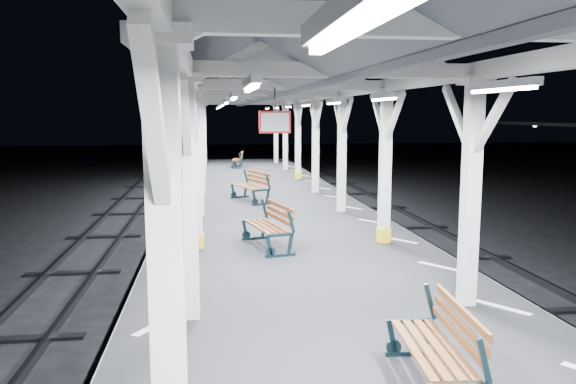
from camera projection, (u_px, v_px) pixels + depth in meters
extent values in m
plane|color=black|center=(309.00, 326.00, 10.13)|extent=(120.00, 120.00, 0.00)
cube|color=black|center=(309.00, 299.00, 10.06)|extent=(6.00, 50.00, 1.00)
cube|color=silver|center=(169.00, 277.00, 9.66)|extent=(1.00, 48.00, 0.01)
cube|color=silver|center=(440.00, 267.00, 10.33)|extent=(1.00, 48.00, 0.01)
cube|color=#2D2D33|center=(51.00, 335.00, 9.51)|extent=(0.08, 60.00, 0.16)
cube|color=black|center=(17.00, 339.00, 9.44)|extent=(2.20, 0.22, 0.06)
cube|color=#2D2D33|center=(538.00, 310.00, 10.73)|extent=(0.08, 60.00, 0.16)
cube|color=black|center=(564.00, 311.00, 10.81)|extent=(2.20, 0.22, 0.06)
cube|color=silver|center=(168.00, 301.00, 3.61)|extent=(0.22, 0.22, 3.20)
cube|color=silver|center=(159.00, 37.00, 3.38)|extent=(0.40, 0.40, 0.12)
cube|color=silver|center=(168.00, 121.00, 3.99)|extent=(0.10, 0.99, 0.99)
cube|color=silver|center=(153.00, 123.00, 2.91)|extent=(0.10, 0.99, 0.99)
cube|color=silver|center=(189.00, 204.00, 7.53)|extent=(0.22, 0.22, 3.20)
cube|color=silver|center=(186.00, 78.00, 7.30)|extent=(0.40, 0.40, 0.12)
cube|color=silver|center=(189.00, 117.00, 7.91)|extent=(0.10, 0.99, 0.99)
cube|color=silver|center=(185.00, 118.00, 6.84)|extent=(0.10, 0.99, 0.99)
cube|color=silver|center=(196.00, 173.00, 11.46)|extent=(0.22, 0.22, 3.20)
cube|color=silver|center=(194.00, 90.00, 11.23)|extent=(0.40, 0.40, 0.12)
cube|color=yellow|center=(198.00, 241.00, 11.66)|extent=(0.26, 0.26, 0.30)
cube|color=silver|center=(195.00, 116.00, 11.84)|extent=(0.10, 0.99, 0.99)
cube|color=silver|center=(194.00, 116.00, 10.76)|extent=(0.10, 0.99, 0.99)
cube|color=silver|center=(199.00, 158.00, 15.38)|extent=(0.22, 0.22, 3.20)
cube|color=silver|center=(198.00, 96.00, 15.15)|extent=(0.40, 0.40, 0.12)
cube|color=silver|center=(199.00, 115.00, 15.76)|extent=(0.10, 0.99, 0.99)
cube|color=silver|center=(198.00, 115.00, 14.68)|extent=(0.10, 0.99, 0.99)
cube|color=silver|center=(201.00, 149.00, 19.30)|extent=(0.22, 0.22, 3.20)
cube|color=silver|center=(200.00, 100.00, 19.07)|extent=(0.40, 0.40, 0.12)
cube|color=silver|center=(201.00, 115.00, 19.68)|extent=(0.10, 0.99, 0.99)
cube|color=silver|center=(200.00, 115.00, 18.60)|extent=(0.10, 0.99, 0.99)
cube|color=silver|center=(203.00, 143.00, 23.23)|extent=(0.22, 0.22, 3.20)
cube|color=silver|center=(202.00, 102.00, 23.00)|extent=(0.40, 0.40, 0.12)
cube|color=yellow|center=(203.00, 177.00, 23.42)|extent=(0.26, 0.26, 0.30)
cube|color=silver|center=(202.00, 115.00, 23.61)|extent=(0.10, 0.99, 0.99)
cube|color=silver|center=(202.00, 115.00, 22.53)|extent=(0.10, 0.99, 0.99)
cube|color=silver|center=(204.00, 138.00, 27.15)|extent=(0.22, 0.22, 3.20)
cube|color=silver|center=(203.00, 104.00, 26.92)|extent=(0.40, 0.40, 0.12)
cube|color=silver|center=(203.00, 114.00, 27.53)|extent=(0.10, 0.99, 0.99)
cube|color=silver|center=(203.00, 114.00, 26.45)|extent=(0.10, 0.99, 0.99)
cube|color=silver|center=(204.00, 135.00, 31.07)|extent=(0.22, 0.22, 3.20)
cube|color=silver|center=(204.00, 105.00, 30.84)|extent=(0.40, 0.40, 0.12)
cube|color=silver|center=(204.00, 114.00, 31.45)|extent=(0.10, 0.99, 0.99)
cube|color=silver|center=(204.00, 114.00, 30.37)|extent=(0.10, 0.99, 0.99)
cube|color=silver|center=(470.00, 197.00, 8.08)|extent=(0.22, 0.22, 3.20)
cube|color=silver|center=(476.00, 80.00, 7.85)|extent=(0.40, 0.40, 0.12)
cube|color=silver|center=(457.00, 117.00, 8.46)|extent=(0.10, 0.99, 0.99)
cube|color=silver|center=(493.00, 117.00, 7.38)|extent=(0.10, 0.99, 0.99)
cube|color=silver|center=(385.00, 170.00, 12.00)|extent=(0.22, 0.22, 3.20)
cube|color=silver|center=(387.00, 91.00, 11.77)|extent=(0.40, 0.40, 0.12)
cube|color=yellow|center=(383.00, 235.00, 12.20)|extent=(0.26, 0.26, 0.30)
cube|color=silver|center=(379.00, 116.00, 12.38)|extent=(0.10, 0.99, 0.99)
cube|color=silver|center=(395.00, 116.00, 11.31)|extent=(0.10, 0.99, 0.99)
cube|color=silver|center=(342.00, 156.00, 15.93)|extent=(0.22, 0.22, 3.20)
cube|color=silver|center=(343.00, 97.00, 15.70)|extent=(0.40, 0.40, 0.12)
cube|color=silver|center=(338.00, 115.00, 16.31)|extent=(0.10, 0.99, 0.99)
cube|color=silver|center=(347.00, 115.00, 15.23)|extent=(0.10, 0.99, 0.99)
cube|color=silver|center=(316.00, 148.00, 19.85)|extent=(0.22, 0.22, 3.20)
cube|color=silver|center=(316.00, 100.00, 19.62)|extent=(0.40, 0.40, 0.12)
cube|color=silver|center=(313.00, 115.00, 20.23)|extent=(0.10, 0.99, 0.99)
cube|color=silver|center=(319.00, 115.00, 19.15)|extent=(0.10, 0.99, 0.99)
cube|color=silver|center=(298.00, 142.00, 23.77)|extent=(0.22, 0.22, 3.20)
cube|color=silver|center=(298.00, 102.00, 23.54)|extent=(0.40, 0.40, 0.12)
cube|color=yellow|center=(298.00, 175.00, 23.97)|extent=(0.26, 0.26, 0.30)
cube|color=silver|center=(296.00, 115.00, 24.15)|extent=(0.10, 0.99, 0.99)
cube|color=silver|center=(300.00, 115.00, 23.08)|extent=(0.10, 0.99, 0.99)
cube|color=silver|center=(285.00, 138.00, 27.70)|extent=(0.22, 0.22, 3.20)
cube|color=silver|center=(285.00, 104.00, 27.47)|extent=(0.40, 0.40, 0.12)
cube|color=silver|center=(284.00, 114.00, 28.08)|extent=(0.10, 0.99, 0.99)
cube|color=silver|center=(287.00, 114.00, 27.00)|extent=(0.10, 0.99, 0.99)
cube|color=silver|center=(276.00, 135.00, 31.62)|extent=(0.22, 0.22, 3.20)
cube|color=silver|center=(276.00, 105.00, 31.39)|extent=(0.40, 0.40, 0.12)
cube|color=silver|center=(275.00, 114.00, 32.00)|extent=(0.10, 0.99, 0.99)
cube|color=silver|center=(277.00, 114.00, 30.92)|extent=(0.10, 0.99, 0.99)
cube|color=silver|center=(191.00, 78.00, 9.25)|extent=(0.18, 48.00, 0.24)
cube|color=silver|center=(423.00, 80.00, 9.80)|extent=(0.18, 48.00, 0.24)
cube|color=silver|center=(473.00, 23.00, 3.64)|extent=(4.20, 0.14, 0.20)
cube|color=silver|center=(336.00, 70.00, 7.56)|extent=(4.20, 0.14, 0.20)
cube|color=silver|center=(293.00, 85.00, 11.48)|extent=(4.20, 0.14, 0.20)
cube|color=silver|center=(272.00, 92.00, 15.41)|extent=(4.20, 0.14, 0.20)
cube|color=silver|center=(259.00, 96.00, 19.33)|extent=(4.20, 0.14, 0.20)
cube|color=silver|center=(250.00, 99.00, 23.25)|extent=(4.20, 0.14, 0.20)
cube|color=silver|center=(245.00, 101.00, 27.18)|extent=(4.20, 0.14, 0.20)
cube|color=silver|center=(240.00, 103.00, 31.10)|extent=(4.20, 0.14, 0.20)
cube|color=silver|center=(310.00, 23.00, 9.39)|extent=(0.16, 48.00, 0.20)
cube|color=#494C51|center=(233.00, 45.00, 9.27)|extent=(2.80, 49.00, 1.45)
cube|color=#494C51|center=(385.00, 48.00, 9.62)|extent=(2.80, 49.00, 1.45)
cube|color=silver|center=(358.00, 3.00, 1.54)|extent=(0.10, 1.35, 0.08)
cube|color=white|center=(358.00, 22.00, 1.54)|extent=(0.05, 1.25, 0.05)
cube|color=silver|center=(251.00, 82.00, 5.46)|extent=(0.10, 1.35, 0.08)
cube|color=white|center=(251.00, 88.00, 5.47)|extent=(0.05, 1.25, 0.05)
cube|color=silver|center=(234.00, 95.00, 9.38)|extent=(0.10, 1.35, 0.08)
cube|color=white|center=(234.00, 98.00, 9.39)|extent=(0.05, 1.25, 0.05)
cube|color=silver|center=(226.00, 101.00, 13.31)|extent=(0.10, 1.35, 0.08)
cube|color=white|center=(226.00, 103.00, 13.31)|extent=(0.05, 1.25, 0.05)
cube|color=silver|center=(222.00, 104.00, 17.23)|extent=(0.10, 1.35, 0.08)
cube|color=white|center=(222.00, 105.00, 17.24)|extent=(0.05, 1.25, 0.05)
cube|color=silver|center=(220.00, 105.00, 21.15)|extent=(0.10, 1.35, 0.08)
cube|color=white|center=(220.00, 107.00, 21.16)|extent=(0.05, 1.25, 0.05)
cube|color=silver|center=(218.00, 107.00, 25.08)|extent=(0.10, 1.35, 0.08)
cube|color=white|center=(218.00, 108.00, 25.08)|extent=(0.05, 1.25, 0.05)
cube|color=silver|center=(217.00, 108.00, 29.00)|extent=(0.10, 1.35, 0.08)
cube|color=white|center=(217.00, 109.00, 29.01)|extent=(0.05, 1.25, 0.05)
cube|color=silver|center=(501.00, 84.00, 5.82)|extent=(0.10, 1.35, 0.08)
cube|color=white|center=(501.00, 89.00, 5.82)|extent=(0.05, 1.25, 0.05)
cube|color=silver|center=(384.00, 96.00, 9.74)|extent=(0.10, 1.35, 0.08)
cube|color=white|center=(384.00, 99.00, 9.75)|extent=(0.05, 1.25, 0.05)
cube|color=silver|center=(334.00, 101.00, 13.66)|extent=(0.10, 1.35, 0.08)
cube|color=white|center=(334.00, 103.00, 13.67)|extent=(0.05, 1.25, 0.05)
cube|color=silver|center=(306.00, 104.00, 17.59)|extent=(0.10, 1.35, 0.08)
cube|color=white|center=(306.00, 105.00, 17.59)|extent=(0.05, 1.25, 0.05)
cube|color=silver|center=(288.00, 106.00, 21.51)|extent=(0.10, 1.35, 0.08)
cube|color=white|center=(288.00, 107.00, 21.52)|extent=(0.05, 1.25, 0.05)
cube|color=silver|center=(276.00, 107.00, 25.43)|extent=(0.10, 1.35, 0.08)
cube|color=white|center=(276.00, 108.00, 25.44)|extent=(0.05, 1.25, 0.05)
cube|color=silver|center=(267.00, 108.00, 29.36)|extent=(0.10, 1.35, 0.08)
cube|color=white|center=(267.00, 109.00, 29.36)|extent=(0.05, 1.25, 0.05)
cylinder|color=black|center=(275.00, 99.00, 8.74)|extent=(0.02, 0.02, 0.36)
cube|color=red|center=(275.00, 122.00, 8.79)|extent=(0.50, 0.03, 0.35)
cube|color=white|center=(275.00, 122.00, 8.79)|extent=(0.44, 0.04, 0.29)
cylinder|color=black|center=(279.00, 107.00, 20.35)|extent=(0.02, 0.02, 0.36)
cube|color=red|center=(279.00, 117.00, 20.40)|extent=(0.50, 0.03, 0.35)
cube|color=white|center=(279.00, 117.00, 20.40)|extent=(0.44, 0.05, 0.29)
cube|color=black|center=(476.00, 150.00, 33.39)|extent=(0.20, 0.20, 3.30)
sphere|color=silver|center=(535.00, 125.00, 27.29)|extent=(0.20, 0.20, 0.20)
sphere|color=silver|center=(477.00, 123.00, 33.18)|extent=(0.20, 0.20, 0.20)
cube|color=black|center=(484.00, 361.00, 4.90)|extent=(0.16, 0.06, 0.43)
cube|color=black|center=(410.00, 354.00, 6.53)|extent=(0.59, 0.11, 0.06)
cube|color=black|center=(392.00, 338.00, 6.49)|extent=(0.15, 0.06, 0.45)
cube|color=black|center=(427.00, 337.00, 6.51)|extent=(0.14, 0.06, 0.45)
cube|color=black|center=(430.00, 302.00, 6.45)|extent=(0.16, 0.06, 0.43)
cube|color=brown|center=(413.00, 348.00, 5.69)|extent=(0.22, 1.49, 0.03)
cube|color=brown|center=(425.00, 348.00, 5.69)|extent=(0.22, 1.49, 0.03)
cube|color=brown|center=(437.00, 348.00, 5.70)|extent=(0.22, 1.49, 0.03)
cube|color=brown|center=(450.00, 347.00, 5.71)|extent=(0.22, 1.49, 0.03)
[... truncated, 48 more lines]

